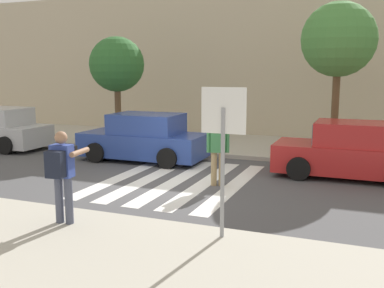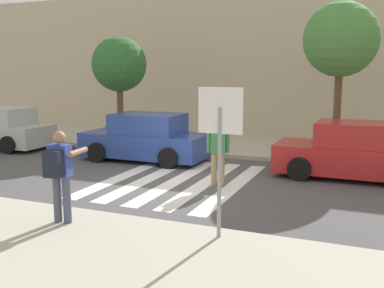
{
  "view_description": "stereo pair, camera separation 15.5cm",
  "coord_description": "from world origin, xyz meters",
  "px_view_note": "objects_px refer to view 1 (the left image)",
  "views": [
    {
      "loc": [
        4.73,
        -10.61,
        2.97
      ],
      "look_at": [
        0.6,
        -0.2,
        1.1
      ],
      "focal_mm": 42.0,
      "sensor_mm": 36.0,
      "label": 1
    },
    {
      "loc": [
        4.87,
        -10.55,
        2.97
      ],
      "look_at": [
        0.6,
        -0.2,
        1.1
      ],
      "focal_mm": 42.0,
      "sensor_mm": 36.0,
      "label": 2
    }
  ],
  "objects_px": {
    "stop_sign": "(223,129)",
    "street_tree_center": "(339,40)",
    "parked_car_red": "(352,152)",
    "photographer_with_backpack": "(62,169)",
    "pedestrian_crossing": "(218,148)",
    "parked_car_blue": "(144,139)",
    "street_tree_west": "(117,65)"
  },
  "relations": [
    {
      "from": "parked_car_red",
      "to": "photographer_with_backpack",
      "type": "bearing_deg",
      "value": -126.94
    },
    {
      "from": "stop_sign",
      "to": "street_tree_center",
      "type": "xyz_separation_m",
      "value": [
        1.17,
        8.35,
        1.89
      ]
    },
    {
      "from": "pedestrian_crossing",
      "to": "street_tree_center",
      "type": "height_order",
      "value": "street_tree_center"
    },
    {
      "from": "pedestrian_crossing",
      "to": "parked_car_red",
      "type": "distance_m",
      "value": 3.86
    },
    {
      "from": "pedestrian_crossing",
      "to": "parked_car_blue",
      "type": "height_order",
      "value": "pedestrian_crossing"
    },
    {
      "from": "pedestrian_crossing",
      "to": "parked_car_blue",
      "type": "xyz_separation_m",
      "value": [
        -3.27,
        2.18,
        -0.25
      ]
    },
    {
      "from": "parked_car_red",
      "to": "stop_sign",
      "type": "bearing_deg",
      "value": -107.38
    },
    {
      "from": "street_tree_west",
      "to": "street_tree_center",
      "type": "xyz_separation_m",
      "value": [
        7.95,
        0.38,
        0.75
      ]
    },
    {
      "from": "parked_car_blue",
      "to": "street_tree_west",
      "type": "relative_size",
      "value": 1.01
    },
    {
      "from": "photographer_with_backpack",
      "to": "street_tree_center",
      "type": "xyz_separation_m",
      "value": [
        4.1,
        8.81,
        2.71
      ]
    },
    {
      "from": "stop_sign",
      "to": "pedestrian_crossing",
      "type": "xyz_separation_m",
      "value": [
        -1.32,
        3.73,
        -1.02
      ]
    },
    {
      "from": "parked_car_red",
      "to": "street_tree_west",
      "type": "distance_m",
      "value": 9.19
    },
    {
      "from": "street_tree_west",
      "to": "street_tree_center",
      "type": "relative_size",
      "value": 0.82
    },
    {
      "from": "photographer_with_backpack",
      "to": "street_tree_center",
      "type": "relative_size",
      "value": 0.35
    },
    {
      "from": "pedestrian_crossing",
      "to": "street_tree_west",
      "type": "height_order",
      "value": "street_tree_west"
    },
    {
      "from": "stop_sign",
      "to": "parked_car_red",
      "type": "height_order",
      "value": "stop_sign"
    },
    {
      "from": "pedestrian_crossing",
      "to": "stop_sign",
      "type": "bearing_deg",
      "value": -70.49
    },
    {
      "from": "stop_sign",
      "to": "street_tree_west",
      "type": "height_order",
      "value": "street_tree_west"
    },
    {
      "from": "photographer_with_backpack",
      "to": "parked_car_blue",
      "type": "relative_size",
      "value": 0.42
    },
    {
      "from": "parked_car_blue",
      "to": "stop_sign",
      "type": "bearing_deg",
      "value": -52.17
    },
    {
      "from": "photographer_with_backpack",
      "to": "pedestrian_crossing",
      "type": "height_order",
      "value": "photographer_with_backpack"
    },
    {
      "from": "stop_sign",
      "to": "pedestrian_crossing",
      "type": "bearing_deg",
      "value": 109.51
    },
    {
      "from": "pedestrian_crossing",
      "to": "street_tree_center",
      "type": "distance_m",
      "value": 6.0
    },
    {
      "from": "parked_car_blue",
      "to": "street_tree_center",
      "type": "height_order",
      "value": "street_tree_center"
    },
    {
      "from": "stop_sign",
      "to": "photographer_with_backpack",
      "type": "bearing_deg",
      "value": -171.24
    },
    {
      "from": "pedestrian_crossing",
      "to": "parked_car_red",
      "type": "xyz_separation_m",
      "value": [
        3.17,
        2.18,
        -0.25
      ]
    },
    {
      "from": "photographer_with_backpack",
      "to": "parked_car_red",
      "type": "distance_m",
      "value": 7.97
    },
    {
      "from": "parked_car_blue",
      "to": "street_tree_west",
      "type": "height_order",
      "value": "street_tree_west"
    },
    {
      "from": "pedestrian_crossing",
      "to": "parked_car_red",
      "type": "relative_size",
      "value": 0.42
    },
    {
      "from": "pedestrian_crossing",
      "to": "parked_car_blue",
      "type": "distance_m",
      "value": 3.94
    },
    {
      "from": "street_tree_west",
      "to": "stop_sign",
      "type": "bearing_deg",
      "value": -49.61
    },
    {
      "from": "street_tree_west",
      "to": "pedestrian_crossing",
      "type": "bearing_deg",
      "value": -37.86
    }
  ]
}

